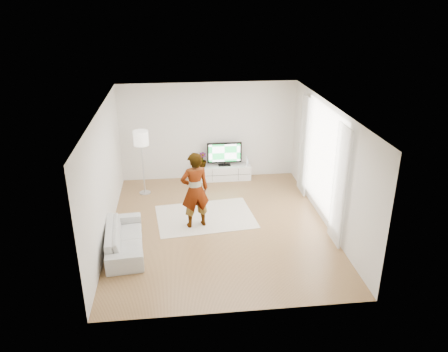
{
  "coord_description": "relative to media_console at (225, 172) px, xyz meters",
  "views": [
    {
      "loc": [
        -0.9,
        -8.93,
        5.04
      ],
      "look_at": [
        0.15,
        0.4,
        1.1
      ],
      "focal_mm": 35.0,
      "sensor_mm": 36.0,
      "label": 1
    }
  ],
  "objects": [
    {
      "name": "game_console",
      "position": [
        0.66,
        -0.0,
        0.33
      ],
      "size": [
        0.07,
        0.17,
        0.23
      ],
      "rotation": [
        0.0,
        0.0,
        -0.13
      ],
      "color": "white",
      "rests_on": "media_console"
    },
    {
      "name": "floor_lamp",
      "position": [
        -2.27,
        -0.71,
        1.28
      ],
      "size": [
        0.39,
        0.39,
        1.76
      ],
      "color": "silver",
      "rests_on": "floor"
    },
    {
      "name": "ceiling",
      "position": [
        -0.44,
        -2.76,
        2.59
      ],
      "size": [
        6.0,
        6.0,
        0.0
      ],
      "primitive_type": "plane",
      "color": "white",
      "rests_on": "wall_back"
    },
    {
      "name": "player",
      "position": [
        -0.98,
        -2.68,
        0.7
      ],
      "size": [
        0.74,
        0.58,
        1.81
      ],
      "primitive_type": "imported",
      "rotation": [
        0.0,
        0.0,
        3.39
      ],
      "color": "#334772",
      "rests_on": "rug"
    },
    {
      "name": "media_console",
      "position": [
        0.0,
        0.0,
        0.0
      ],
      "size": [
        1.51,
        0.43,
        0.42
      ],
      "color": "white",
      "rests_on": "floor"
    },
    {
      "name": "potted_plant",
      "position": [
        -0.64,
        0.0,
        0.42
      ],
      "size": [
        0.24,
        0.24,
        0.42
      ],
      "primitive_type": "imported",
      "rotation": [
        0.0,
        0.0,
        -0.01
      ],
      "color": "#3F7238",
      "rests_on": "media_console"
    },
    {
      "name": "wall_left",
      "position": [
        -2.94,
        -2.76,
        1.19
      ],
      "size": [
        0.02,
        6.0,
        2.8
      ],
      "primitive_type": "cube",
      "color": "silver",
      "rests_on": "floor"
    },
    {
      "name": "curtain_near",
      "position": [
        1.96,
        -3.76,
        1.14
      ],
      "size": [
        0.04,
        0.7,
        2.6
      ],
      "primitive_type": "cube",
      "color": "white",
      "rests_on": "floor"
    },
    {
      "name": "wall_front",
      "position": [
        -0.44,
        -5.76,
        1.19
      ],
      "size": [
        5.0,
        0.02,
        2.8
      ],
      "primitive_type": "cube",
      "color": "silver",
      "rests_on": "floor"
    },
    {
      "name": "floor",
      "position": [
        -0.44,
        -2.76,
        -0.21
      ],
      "size": [
        6.0,
        6.0,
        0.0
      ],
      "primitive_type": "plane",
      "color": "#A8824B",
      "rests_on": "ground"
    },
    {
      "name": "rug",
      "position": [
        -0.73,
        -2.27,
        -0.21
      ],
      "size": [
        2.48,
        1.9,
        0.01
      ],
      "primitive_type": "cube",
      "rotation": [
        0.0,
        0.0,
        0.11
      ],
      "color": "beige",
      "rests_on": "floor"
    },
    {
      "name": "curtain_far",
      "position": [
        1.96,
        -1.16,
        1.14
      ],
      "size": [
        0.04,
        0.7,
        2.6
      ],
      "primitive_type": "cube",
      "color": "white",
      "rests_on": "floor"
    },
    {
      "name": "wall_back",
      "position": [
        -0.44,
        0.24,
        1.19
      ],
      "size": [
        5.0,
        0.02,
        2.8
      ],
      "primitive_type": "cube",
      "color": "silver",
      "rests_on": "floor"
    },
    {
      "name": "wall_right",
      "position": [
        2.06,
        -2.76,
        1.19
      ],
      "size": [
        0.02,
        6.0,
        2.8
      ],
      "primitive_type": "cube",
      "color": "silver",
      "rests_on": "floor"
    },
    {
      "name": "sofa",
      "position": [
        -2.53,
        -3.55,
        0.06
      ],
      "size": [
        0.91,
        1.95,
        0.55
      ],
      "primitive_type": "imported",
      "rotation": [
        0.0,
        0.0,
        1.66
      ],
      "color": "silver",
      "rests_on": "floor"
    },
    {
      "name": "window",
      "position": [
        2.04,
        -2.46,
        1.24
      ],
      "size": [
        0.01,
        2.6,
        2.5
      ],
      "primitive_type": "cube",
      "color": "white",
      "rests_on": "wall_right"
    },
    {
      "name": "television",
      "position": [
        0.0,
        0.03,
        0.59
      ],
      "size": [
        0.99,
        0.19,
        0.69
      ],
      "color": "black",
      "rests_on": "media_console"
    }
  ]
}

